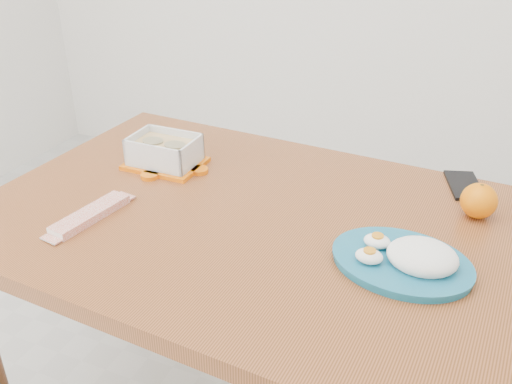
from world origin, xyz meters
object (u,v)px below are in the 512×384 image
at_px(rice_plate, 408,257).
at_px(smartphone, 464,186).
at_px(dining_table, 256,253).
at_px(orange_fruit, 479,201).
at_px(food_container, 165,152).

bearing_deg(rice_plate, smartphone, 87.59).
relative_size(dining_table, smartphone, 8.87).
bearing_deg(orange_fruit, dining_table, -156.57).
xyz_separation_m(food_container, rice_plate, (0.65, -0.20, -0.02)).
bearing_deg(food_container, smartphone, 14.29).
height_order(dining_table, food_container, food_container).
relative_size(dining_table, orange_fruit, 16.30).
height_order(orange_fruit, rice_plate, orange_fruit).
xyz_separation_m(dining_table, orange_fruit, (0.44, 0.19, 0.14)).
xyz_separation_m(orange_fruit, smartphone, (-0.04, 0.13, -0.03)).
bearing_deg(smartphone, dining_table, -159.45).
distance_m(food_container, rice_plate, 0.68).
distance_m(dining_table, orange_fruit, 0.50).
distance_m(dining_table, rice_plate, 0.36).
relative_size(food_container, orange_fruit, 2.43).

